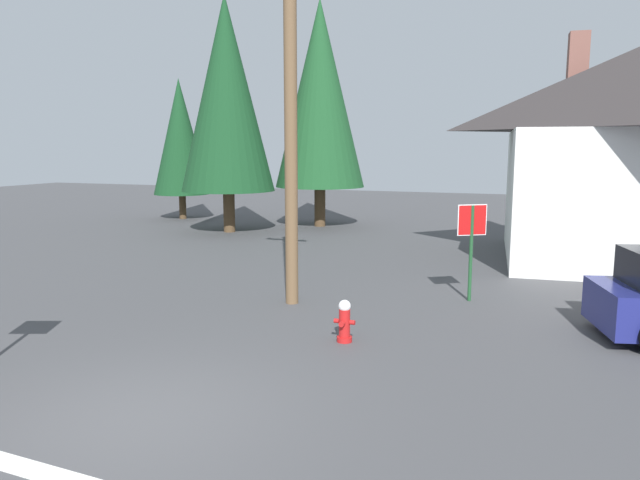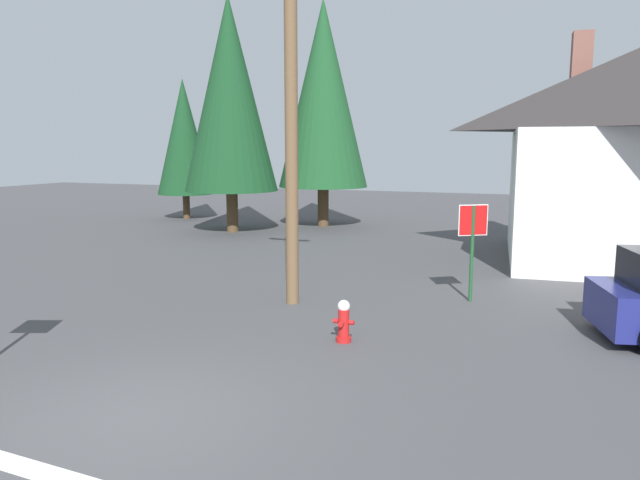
{
  "view_description": "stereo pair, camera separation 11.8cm",
  "coord_description": "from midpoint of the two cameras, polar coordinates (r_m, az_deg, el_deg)",
  "views": [
    {
      "loc": [
        4.78,
        -6.06,
        3.44
      ],
      "look_at": [
        0.58,
        5.09,
        1.6
      ],
      "focal_mm": 33.8,
      "sensor_mm": 36.0,
      "label": 1
    },
    {
      "loc": [
        4.89,
        -6.02,
        3.44
      ],
      "look_at": [
        0.58,
        5.09,
        1.6
      ],
      "focal_mm": 33.8,
      "sensor_mm": 36.0,
      "label": 2
    }
  ],
  "objects": [
    {
      "name": "fire_hydrant",
      "position": [
        10.8,
        2.02,
        -7.7
      ],
      "size": [
        0.38,
        0.33,
        0.76
      ],
      "color": "red",
      "rests_on": "ground"
    },
    {
      "name": "pine_tree_short_left",
      "position": [
        26.31,
        -0.14,
        13.61
      ],
      "size": [
        3.84,
        3.84,
        9.6
      ],
      "color": "#4C3823",
      "rests_on": "ground"
    },
    {
      "name": "pine_tree_mid_left",
      "position": [
        24.8,
        -8.99,
        13.47
      ],
      "size": [
        3.74,
        3.74,
        9.35
      ],
      "color": "#4C3823",
      "rests_on": "ground"
    },
    {
      "name": "stop_sign_far",
      "position": [
        13.78,
        13.93,
        0.66
      ],
      "size": [
        0.59,
        0.39,
        2.19
      ],
      "color": "#1E4C28",
      "rests_on": "ground"
    },
    {
      "name": "ground_plane",
      "position": [
        8.49,
        -17.05,
        -15.9
      ],
      "size": [
        80.0,
        80.0,
        0.1
      ],
      "primitive_type": "cube",
      "color": "#424244"
    },
    {
      "name": "utility_pole",
      "position": [
        13.1,
        -3.07,
        13.13
      ],
      "size": [
        1.6,
        0.28,
        8.51
      ],
      "color": "brown",
      "rests_on": "ground"
    },
    {
      "name": "lane_stop_bar",
      "position": [
        7.31,
        -23.52,
        -20.03
      ],
      "size": [
        3.25,
        0.46,
        0.01
      ],
      "primitive_type": "cube",
      "rotation": [
        0.0,
        0.0,
        -0.05
      ],
      "color": "silver",
      "rests_on": "ground"
    },
    {
      "name": "pine_tree_tall_left",
      "position": [
        29.74,
        -13.2,
        9.46
      ],
      "size": [
        2.65,
        2.65,
        6.63
      ],
      "color": "#4C3823",
      "rests_on": "ground"
    }
  ]
}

